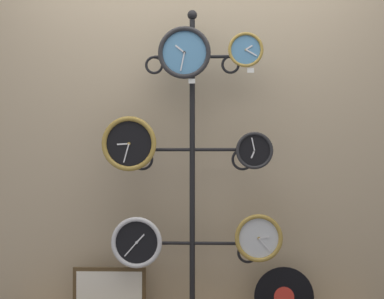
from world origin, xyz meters
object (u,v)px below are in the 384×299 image
picture_frame (109,296)px  clock_bottom_right (259,238)px  clock_middle_left (129,144)px  vinyl_record (284,297)px  clock_top_center (184,53)px  clock_top_right (246,50)px  clock_bottom_left (137,242)px  clock_middle_right (254,151)px  display_stand (192,231)px

picture_frame → clock_bottom_right: bearing=-4.3°
clock_middle_left → picture_frame: 0.93m
clock_bottom_right → vinyl_record: (0.15, 0.06, -0.35)m
clock_top_center → clock_bottom_right: clock_top_center is taller
clock_top_right → clock_bottom_left: bearing=-178.4°
clock_middle_left → clock_middle_right: size_ratio=1.49×
clock_top_center → clock_middle_right: clock_top_center is taller
display_stand → vinyl_record: bearing=-3.0°
display_stand → clock_middle_left: size_ratio=6.06×
clock_middle_left → picture_frame: (-0.13, 0.09, -0.91)m
clock_middle_left → vinyl_record: (0.91, 0.08, -0.91)m
display_stand → clock_middle_left: 0.65m
display_stand → clock_middle_left: display_stand is taller
clock_top_right → clock_bottom_left: (-0.64, -0.02, -1.13)m
clock_middle_left → vinyl_record: 1.29m
display_stand → clock_bottom_right: (0.39, -0.08, -0.03)m
clock_top_right → clock_top_center: bearing=179.9°
clock_top_center → clock_top_right: size_ratio=1.50×
clock_top_right → clock_bottom_right: size_ratio=0.74×
clock_top_right → clock_middle_left: 0.88m
clock_middle_left → clock_bottom_left: 0.58m
clock_middle_right → clock_bottom_left: (-0.69, 0.00, -0.54)m
clock_top_center → clock_bottom_left: clock_top_center is taller
display_stand → clock_bottom_left: (-0.32, -0.11, -0.05)m
clock_top_center → clock_middle_right: (0.41, -0.02, -0.58)m
vinyl_record → picture_frame: 1.04m
clock_top_center → clock_top_right: clock_top_center is taller
clock_middle_right → clock_bottom_left: clock_middle_right is taller
clock_top_center → clock_top_right: bearing=-0.1°
clock_middle_left → picture_frame: size_ratio=0.73×
clock_top_center → clock_bottom_left: 1.15m
clock_middle_right → clock_bottom_left: 0.87m
clock_middle_right → clock_top_right: bearing=154.8°
clock_middle_right → clock_bottom_right: size_ratio=0.78×
clock_top_right → clock_bottom_right: clock_top_right is taller
clock_middle_left → clock_bottom_right: 0.94m
picture_frame → clock_top_center: bearing=-8.9°
clock_top_center → picture_frame: size_ratio=0.71×
vinyl_record → picture_frame: (-1.04, 0.01, -0.01)m
display_stand → vinyl_record: (0.54, -0.03, -0.38)m
clock_middle_right → clock_top_center: bearing=176.8°
display_stand → picture_frame: (-0.50, -0.02, -0.39)m
clock_middle_left → clock_bottom_right: (0.76, 0.03, -0.55)m
clock_middle_right → picture_frame: 1.23m
clock_top_right → clock_middle_right: bearing=-25.2°
clock_top_center → clock_bottom_left: size_ratio=1.05×
clock_middle_right → clock_bottom_right: clock_middle_right is taller
clock_middle_right → picture_frame: clock_middle_right is taller
clock_bottom_left → display_stand: bearing=18.3°
clock_bottom_left → picture_frame: (-0.18, 0.09, -0.34)m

